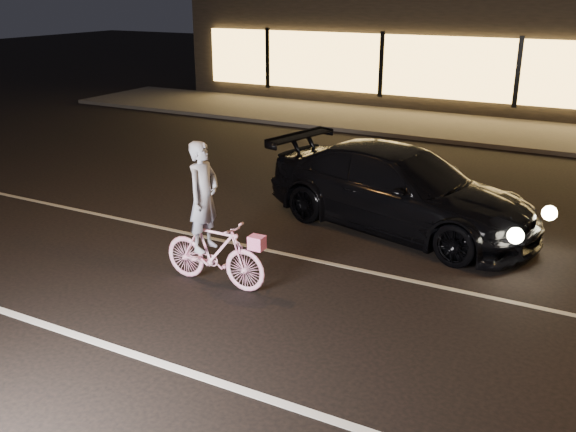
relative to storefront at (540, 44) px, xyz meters
The scene contains 7 objects.
ground 19.09m from the storefront, 90.00° to the right, with size 90.00×90.00×0.00m, color black.
lane_stripe_near 20.58m from the storefront, 90.00° to the right, with size 60.00×0.12×0.01m, color silver.
lane_stripe_far 17.10m from the storefront, 90.00° to the right, with size 60.00×0.10×0.01m, color gray.
sidewalk 6.32m from the storefront, 90.00° to the right, with size 30.00×4.00×0.12m, color #383533.
storefront is the anchor object (origin of this frame).
cyclist 18.55m from the storefront, 95.16° to the right, with size 1.67×0.58×2.11m.
sedan 15.01m from the storefront, 90.22° to the right, with size 5.31×3.10×1.45m.
Camera 1 is at (3.33, -6.40, 4.07)m, focal length 40.00 mm.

